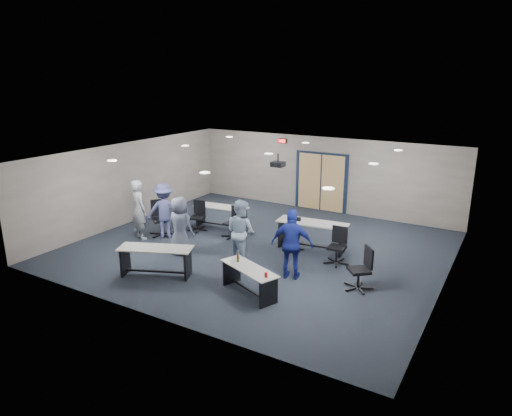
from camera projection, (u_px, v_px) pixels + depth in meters
The scene contains 25 objects.
floor at pixel (260, 248), 13.19m from camera, with size 10.00×10.00×0.00m, color #1B212C.
back_wall at pixel (322, 174), 16.53m from camera, with size 10.00×0.04×2.70m, color slate.
front_wall at pixel (147, 255), 9.09m from camera, with size 10.00×0.04×2.70m, color slate.
left_wall at pixel (131, 182), 15.25m from camera, with size 0.04×9.00×2.70m, color slate.
right_wall at pixel (449, 233), 10.37m from camera, with size 0.04×9.00×2.70m, color slate.
ceiling at pixel (260, 155), 12.43m from camera, with size 10.00×9.00×0.04m, color white.
double_door at pixel (321, 182), 16.59m from camera, with size 2.00×0.07×2.20m.
exit_sign at pixel (282, 141), 16.96m from camera, with size 0.32×0.07×0.18m.
ceiling_projector at pixel (278, 164), 12.78m from camera, with size 0.35×0.32×0.37m.
ceiling_can_lights at pixel (264, 155), 12.65m from camera, with size 6.24×5.74×0.02m, color white, non-canonical shape.
table_front_left at pixel (156, 256), 11.24m from camera, with size 1.90×1.27×0.73m.
table_front_right at pixel (249, 276), 10.29m from camera, with size 1.67×1.09×0.88m.
table_back_left at pixel (221, 213), 14.83m from camera, with size 1.83×0.80×0.72m.
table_back_right at pixel (312, 231), 12.94m from camera, with size 2.06×0.86×0.81m.
chair_back_a at pixel (197, 216), 14.53m from camera, with size 0.60×0.60×0.95m, color black, non-canonical shape.
chair_back_b at pixel (232, 223), 13.92m from camera, with size 0.60×0.60×0.95m, color black, non-canonical shape.
chair_back_c at pixel (293, 235), 12.90m from camera, with size 0.58×0.58×0.93m, color black, non-canonical shape.
chair_back_d at pixel (337, 246), 11.95m from camera, with size 0.62×0.62×0.98m, color black, non-canonical shape.
chair_loose_left at pixel (161, 218), 14.08m from camera, with size 0.69×0.69×1.10m, color black, non-canonical shape.
chair_loose_right at pixel (359, 269), 10.51m from camera, with size 0.64×0.64×1.02m, color black, non-canonical shape.
person_gray at pixel (139, 209), 13.72m from camera, with size 0.67×0.44×1.83m, color #9BA1AA.
person_plaid at pixel (180, 226), 12.55m from camera, with size 0.80×0.52×1.63m, color slate.
person_lightblue at pixel (241, 232), 11.94m from camera, with size 0.84×0.65×1.72m, color #A7C2DE.
person_navy at pixel (292, 244), 11.00m from camera, with size 1.03×0.43×1.76m, color navy.
person_back at pixel (164, 211), 13.84m from camera, with size 1.09×0.63×1.69m, color #474B80.
Camera 1 is at (6.18, -10.68, 4.80)m, focal length 32.00 mm.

